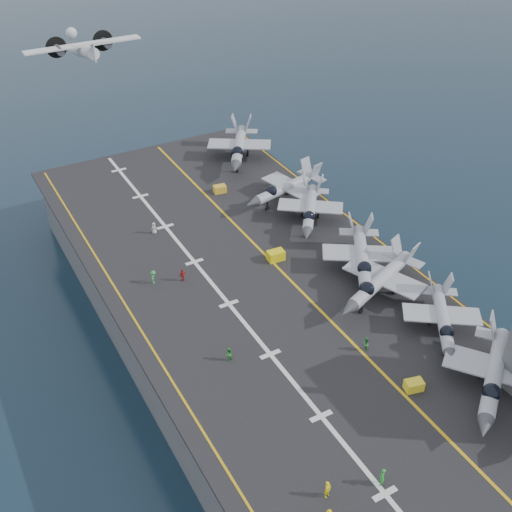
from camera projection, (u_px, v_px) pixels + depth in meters
ground at (270, 350)px, 85.91m from camera, size 500.00×500.00×0.00m
hull at (271, 322)px, 83.05m from camera, size 36.00×90.00×10.00m
flight_deck at (272, 290)px, 80.06m from camera, size 38.00×92.00×0.40m
foul_line at (292, 282)px, 81.13m from camera, size 0.35×90.00×0.02m
landing_centerline at (229, 304)px, 77.55m from camera, size 0.50×90.00×0.02m
deck_edge_port at (143, 334)px, 73.16m from camera, size 0.25×90.00×0.02m
deck_edge_stbd at (389, 248)px, 87.30m from camera, size 0.25×90.00×0.02m
fighter_jet_1 at (495, 372)px, 64.49m from camera, size 18.49×17.49×5.35m
fighter_jet_2 at (443, 317)px, 72.03m from camera, size 14.81×15.84×4.58m
fighter_jet_3 at (381, 278)px, 77.41m from camera, size 17.71×14.89×5.23m
fighter_jet_4 at (362, 255)px, 81.41m from camera, size 16.56×18.07×5.22m
fighter_jet_5 at (310, 208)px, 91.47m from camera, size 15.91×16.86×4.88m
fighter_jet_6 at (287, 186)px, 96.47m from camera, size 16.18×12.61×4.99m
fighter_jet_8 at (239, 145)px, 107.65m from camera, size 17.56×19.24×5.56m
tow_cart_a at (414, 385)px, 65.87m from camera, size 2.11×1.63×1.13m
tow_cart_b at (276, 255)px, 84.80m from camera, size 2.30×1.58×1.32m
tow_cart_c at (220, 189)px, 99.75m from camera, size 2.07×1.50×1.15m
crew_1 at (328, 489)px, 55.38m from camera, size 1.35×1.14×1.90m
crew_2 at (228, 354)px, 69.23m from camera, size 1.13×0.87×1.69m
crew_3 at (153, 277)px, 80.44m from camera, size 1.17×1.34×1.87m
crew_4 at (183, 275)px, 80.91m from camera, size 1.03×0.69×1.71m
crew_5 at (154, 228)px, 89.99m from camera, size 1.14×1.22×1.69m
crew_6 at (382, 477)px, 56.30m from camera, size 1.48×1.43×2.06m
crew_7 at (366, 344)px, 70.47m from camera, size 1.26×1.22×1.75m
transport_plane at (84, 52)px, 108.66m from camera, size 19.93×13.67×4.69m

